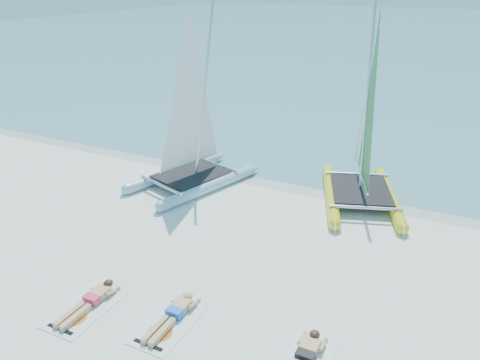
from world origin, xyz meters
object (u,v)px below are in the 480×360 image
Objects in this scene: sunbather_a at (91,300)px; towel_b at (169,323)px; catamaran_blue at (191,132)px; sunbather_b at (173,314)px; towel_a at (85,309)px; catamaran_yellow at (364,137)px; sunbather_c at (304,358)px.

sunbather_a is 0.93× the size of towel_b.
sunbather_b is at bearing -44.42° from catamaran_blue.
towel_b is (3.48, -6.72, -1.95)m from catamaran_blue.
sunbather_b is (1.98, 0.65, 0.11)m from towel_a.
catamaran_blue is 3.80× the size of sunbather_b.
towel_a is 1.07× the size of sunbather_b.
catamaran_blue reaches higher than sunbather_b.
towel_b is at bearing -123.57° from catamaran_yellow.
sunbather_b is (-2.15, -8.27, -1.98)m from catamaran_yellow.
sunbather_b is 3.03m from sunbather_c.
catamaran_blue reaches higher than sunbather_a.
towel_a is at bearing -60.63° from catamaran_blue.
catamaran_blue reaches higher than towel_b.
towel_b is (1.98, 0.45, 0.00)m from towel_a.
sunbather_a reaches higher than towel_b.
towel_b is at bearing 7.57° from sunbather_a.
catamaran_yellow is 10.05m from towel_a.
sunbather_c is at bearing -27.39° from catamaran_blue.
catamaran_blue is at bearing 177.89° from catamaran_yellow.
catamaran_blue reaches higher than sunbather_c.
catamaran_blue is 9.37m from sunbather_c.
sunbather_a is at bearing -134.61° from catamaran_yellow.
sunbather_a reaches higher than towel_a.
catamaran_blue is at bearing 102.18° from sunbather_a.
catamaran_yellow is 8.51m from sunbather_c.
sunbather_a is at bearing -174.26° from sunbather_c.
catamaran_yellow reaches higher than towel_a.
towel_a is at bearing -134.14° from catamaran_yellow.
catamaran_blue is 3.80× the size of sunbather_c.
catamaran_blue is 0.98× the size of catamaran_yellow.
sunbather_a is 1.00× the size of sunbather_c.
catamaran_yellow is at bearing 64.68° from sunbather_a.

